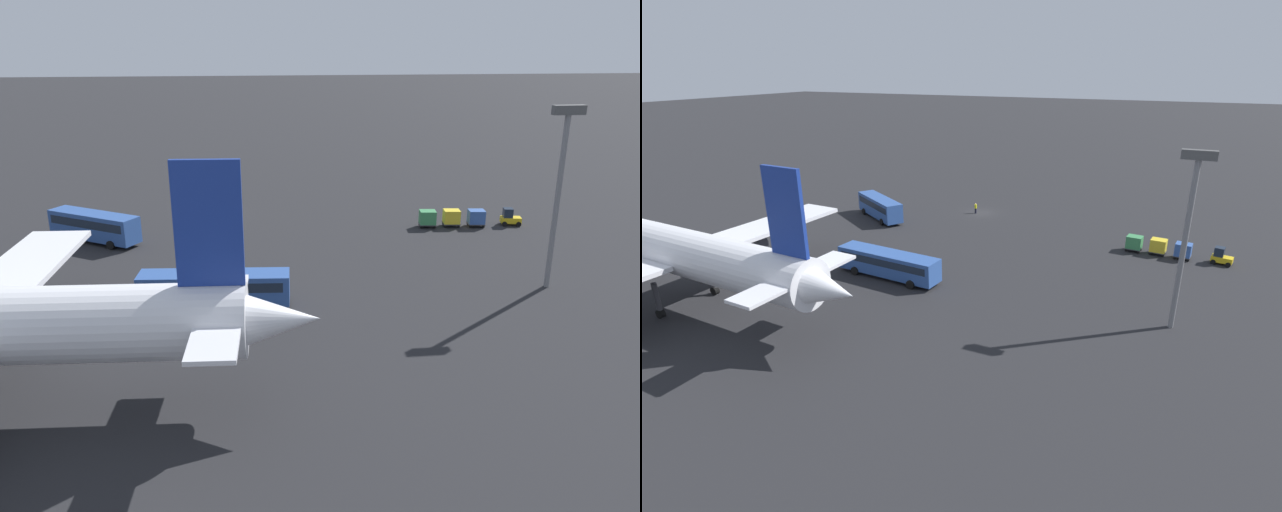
% 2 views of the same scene
% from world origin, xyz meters
% --- Properties ---
extents(ground_plane, '(600.00, 600.00, 0.00)m').
position_xyz_m(ground_plane, '(0.00, 0.00, 0.00)').
color(ground_plane, '#232326').
extents(shuttle_bus_near, '(10.87, 8.22, 3.35)m').
position_xyz_m(shuttle_bus_near, '(13.25, 9.63, 2.00)').
color(shuttle_bus_near, '#2D5199').
rests_on(shuttle_bus_near, ground).
extents(shuttle_bus_far, '(12.87, 3.80, 3.07)m').
position_xyz_m(shuttle_bus_far, '(-0.91, 29.22, 1.85)').
color(shuttle_bus_far, '#2D5199').
rests_on(shuttle_bus_far, ground).
extents(baggage_tug, '(2.60, 2.01, 2.10)m').
position_xyz_m(baggage_tug, '(-35.66, 8.53, 0.94)').
color(baggage_tug, gold).
rests_on(baggage_tug, ground).
extents(worker_person, '(0.38, 0.38, 1.74)m').
position_xyz_m(worker_person, '(0.57, 0.65, 0.87)').
color(worker_person, '#1E1E2D').
rests_on(worker_person, ground).
extents(cargo_cart_blue, '(2.17, 1.89, 2.06)m').
position_xyz_m(cargo_cart_blue, '(-31.33, 8.74, 1.19)').
color(cargo_cart_blue, '#38383D').
rests_on(cargo_cart_blue, ground).
extents(cargo_cart_yellow, '(2.17, 1.89, 2.06)m').
position_xyz_m(cargo_cart_yellow, '(-28.36, 8.35, 1.19)').
color(cargo_cart_yellow, '#38383D').
rests_on(cargo_cart_yellow, ground).
extents(cargo_cart_green, '(2.17, 1.89, 2.06)m').
position_xyz_m(cargo_cart_green, '(-25.39, 8.33, 1.19)').
color(cargo_cart_green, '#38383D').
rests_on(cargo_cart_green, ground).
extents(light_pole, '(2.80, 0.70, 16.44)m').
position_xyz_m(light_pole, '(-31.15, 28.06, 10.17)').
color(light_pole, slate).
rests_on(light_pole, ground).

